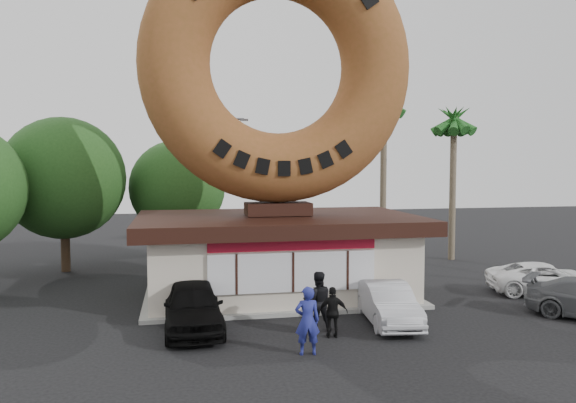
{
  "coord_description": "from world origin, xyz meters",
  "views": [
    {
      "loc": [
        -3.92,
        -16.25,
        5.42
      ],
      "look_at": [
        0.03,
        4.0,
        3.98
      ],
      "focal_mm": 35.0,
      "sensor_mm": 36.0,
      "label": 1
    }
  ],
  "objects_px": {
    "person_left": "(307,321)",
    "car_silver": "(388,303)",
    "donut_shop": "(278,252)",
    "giant_donut": "(278,66)",
    "car_white": "(545,279)",
    "person_center": "(318,301)",
    "person_right": "(333,312)",
    "street_lamp": "(216,179)",
    "car_black": "(193,306)"
  },
  "relations": [
    {
      "from": "person_left",
      "to": "car_silver",
      "type": "xyz_separation_m",
      "value": [
        3.37,
        2.51,
        -0.3
      ]
    },
    {
      "from": "donut_shop",
      "to": "giant_donut",
      "type": "bearing_deg",
      "value": 90.0
    },
    {
      "from": "donut_shop",
      "to": "car_white",
      "type": "bearing_deg",
      "value": -9.61
    },
    {
      "from": "donut_shop",
      "to": "person_center",
      "type": "relative_size",
      "value": 5.8
    },
    {
      "from": "giant_donut",
      "to": "person_right",
      "type": "relative_size",
      "value": 6.88
    },
    {
      "from": "giant_donut",
      "to": "person_center",
      "type": "distance_m",
      "value": 9.69
    },
    {
      "from": "person_left",
      "to": "person_center",
      "type": "distance_m",
      "value": 2.28
    },
    {
      "from": "person_left",
      "to": "car_white",
      "type": "distance_m",
      "value": 12.47
    },
    {
      "from": "person_left",
      "to": "person_right",
      "type": "bearing_deg",
      "value": -125.55
    },
    {
      "from": "person_left",
      "to": "person_center",
      "type": "relative_size",
      "value": 1.01
    },
    {
      "from": "person_left",
      "to": "giant_donut",
      "type": "bearing_deg",
      "value": -89.13
    },
    {
      "from": "person_center",
      "to": "car_silver",
      "type": "height_order",
      "value": "person_center"
    },
    {
      "from": "giant_donut",
      "to": "person_left",
      "type": "distance_m",
      "value": 10.93
    },
    {
      "from": "donut_shop",
      "to": "person_center",
      "type": "height_order",
      "value": "donut_shop"
    },
    {
      "from": "donut_shop",
      "to": "person_left",
      "type": "bearing_deg",
      "value": -93.34
    },
    {
      "from": "donut_shop",
      "to": "street_lamp",
      "type": "bearing_deg",
      "value": 100.5
    },
    {
      "from": "person_left",
      "to": "car_black",
      "type": "relative_size",
      "value": 0.43
    },
    {
      "from": "donut_shop",
      "to": "person_right",
      "type": "height_order",
      "value": "donut_shop"
    },
    {
      "from": "donut_shop",
      "to": "car_black",
      "type": "xyz_separation_m",
      "value": [
        -3.52,
        -4.13,
        -0.99
      ]
    },
    {
      "from": "person_center",
      "to": "person_right",
      "type": "relative_size",
      "value": 1.22
    },
    {
      "from": "person_right",
      "to": "car_silver",
      "type": "xyz_separation_m",
      "value": [
        2.24,
        1.16,
        -0.12
      ]
    },
    {
      "from": "street_lamp",
      "to": "car_silver",
      "type": "bearing_deg",
      "value": -71.79
    },
    {
      "from": "street_lamp",
      "to": "person_center",
      "type": "relative_size",
      "value": 4.14
    },
    {
      "from": "car_black",
      "to": "car_silver",
      "type": "height_order",
      "value": "car_black"
    },
    {
      "from": "person_right",
      "to": "car_black",
      "type": "height_order",
      "value": "person_right"
    },
    {
      "from": "person_left",
      "to": "car_white",
      "type": "bearing_deg",
      "value": -150.79
    },
    {
      "from": "donut_shop",
      "to": "giant_donut",
      "type": "distance_m",
      "value": 7.49
    },
    {
      "from": "car_white",
      "to": "giant_donut",
      "type": "bearing_deg",
      "value": 94.83
    },
    {
      "from": "giant_donut",
      "to": "street_lamp",
      "type": "distance_m",
      "value": 11.23
    },
    {
      "from": "person_left",
      "to": "car_silver",
      "type": "height_order",
      "value": "person_left"
    },
    {
      "from": "car_silver",
      "to": "car_white",
      "type": "bearing_deg",
      "value": 25.11
    },
    {
      "from": "street_lamp",
      "to": "person_center",
      "type": "bearing_deg",
      "value": -81.4
    },
    {
      "from": "person_left",
      "to": "person_right",
      "type": "xyz_separation_m",
      "value": [
        1.13,
        1.35,
        -0.18
      ]
    },
    {
      "from": "donut_shop",
      "to": "street_lamp",
      "type": "xyz_separation_m",
      "value": [
        -1.86,
        10.02,
        2.72
      ]
    },
    {
      "from": "person_center",
      "to": "car_black",
      "type": "distance_m",
      "value": 4.03
    },
    {
      "from": "donut_shop",
      "to": "street_lamp",
      "type": "distance_m",
      "value": 10.54
    },
    {
      "from": "donut_shop",
      "to": "person_right",
      "type": "xyz_separation_m",
      "value": [
        0.71,
        -5.76,
        -0.97
      ]
    },
    {
      "from": "person_right",
      "to": "car_black",
      "type": "xyz_separation_m",
      "value": [
        -4.23,
        1.63,
        -0.01
      ]
    },
    {
      "from": "person_left",
      "to": "person_right",
      "type": "relative_size",
      "value": 1.23
    },
    {
      "from": "donut_shop",
      "to": "giant_donut",
      "type": "xyz_separation_m",
      "value": [
        0.0,
        0.02,
        7.49
      ]
    },
    {
      "from": "giant_donut",
      "to": "car_white",
      "type": "distance_m",
      "value": 14.01
    },
    {
      "from": "person_center",
      "to": "car_white",
      "type": "xyz_separation_m",
      "value": [
        10.47,
        3.15,
        -0.33
      ]
    },
    {
      "from": "car_black",
      "to": "car_white",
      "type": "height_order",
      "value": "car_black"
    },
    {
      "from": "person_center",
      "to": "person_right",
      "type": "height_order",
      "value": "person_center"
    },
    {
      "from": "street_lamp",
      "to": "donut_shop",
      "type": "bearing_deg",
      "value": -79.5
    },
    {
      "from": "donut_shop",
      "to": "person_center",
      "type": "distance_m",
      "value": 5.07
    },
    {
      "from": "street_lamp",
      "to": "person_left",
      "type": "relative_size",
      "value": 4.1
    },
    {
      "from": "car_silver",
      "to": "person_center",
      "type": "bearing_deg",
      "value": -165.35
    },
    {
      "from": "person_right",
      "to": "car_white",
      "type": "bearing_deg",
      "value": -150.86
    },
    {
      "from": "car_black",
      "to": "car_white",
      "type": "xyz_separation_m",
      "value": [
        14.4,
        2.29,
        -0.14
      ]
    }
  ]
}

